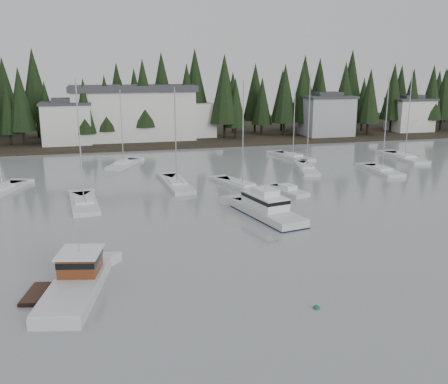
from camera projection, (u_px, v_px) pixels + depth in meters
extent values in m
plane|color=#8F979A|center=(350.00, 352.00, 27.20)|extent=(260.00, 260.00, 0.00)
cube|color=black|center=(151.00, 132.00, 118.26)|extent=(240.00, 54.00, 1.00)
cube|color=silver|center=(67.00, 124.00, 95.96)|extent=(9.00, 7.00, 7.50)
cube|color=#38383D|center=(65.00, 103.00, 94.98)|extent=(9.54, 7.42, 0.50)
cube|color=#38383D|center=(65.00, 100.00, 94.84)|extent=(4.95, 3.85, 0.80)
cube|color=#999EA0|center=(327.00, 117.00, 108.03)|extent=(10.00, 8.00, 8.00)
cube|color=#38383D|center=(328.00, 97.00, 106.99)|extent=(10.60, 8.48, 0.50)
cube|color=#38383D|center=(328.00, 94.00, 106.84)|extent=(5.50, 4.40, 0.80)
cube|color=silver|center=(410.00, 116.00, 115.36)|extent=(9.00, 7.00, 7.00)
cube|color=#38383D|center=(411.00, 99.00, 114.44)|extent=(9.54, 7.42, 0.50)
cube|color=#38383D|center=(412.00, 97.00, 114.29)|extent=(4.95, 3.85, 0.80)
cube|color=silver|center=(134.00, 115.00, 101.62)|extent=(24.00, 10.00, 10.00)
cube|color=#38383D|center=(132.00, 88.00, 100.32)|extent=(25.00, 11.00, 1.20)
cube|color=silver|center=(190.00, 120.00, 106.77)|extent=(10.00, 8.00, 7.00)
cube|color=silver|center=(75.00, 294.00, 33.93)|extent=(5.15, 9.97, 1.37)
cube|color=silver|center=(74.00, 284.00, 33.75)|extent=(5.05, 9.78, 0.13)
cube|color=#481C0E|center=(80.00, 263.00, 35.41)|extent=(3.16, 3.35, 1.48)
cube|color=white|center=(80.00, 252.00, 35.21)|extent=(3.55, 3.79, 0.13)
cube|color=black|center=(80.00, 259.00, 35.34)|extent=(3.23, 3.41, 0.42)
cylinder|color=#A5A8AD|center=(79.00, 240.00, 34.99)|extent=(0.08, 0.08, 1.69)
cube|color=black|center=(36.00, 297.00, 33.88)|extent=(1.97, 3.58, 0.58)
cube|color=silver|center=(267.00, 215.00, 51.60)|extent=(5.35, 10.78, 1.50)
cube|color=black|center=(267.00, 216.00, 51.63)|extent=(5.39, 10.84, 0.21)
cube|color=white|center=(265.00, 201.00, 51.69)|extent=(3.72, 5.81, 1.36)
cube|color=black|center=(265.00, 198.00, 51.61)|extent=(3.79, 5.88, 0.38)
cube|color=white|center=(265.00, 191.00, 51.45)|extent=(2.45, 3.04, 0.61)
cylinder|color=#A5A8AD|center=(265.00, 184.00, 51.26)|extent=(0.10, 0.10, 1.03)
cube|color=silver|center=(293.00, 158.00, 84.50)|extent=(4.91, 9.52, 1.05)
cube|color=white|center=(293.00, 155.00, 84.34)|extent=(2.63, 3.48, 0.30)
cylinder|color=#A5A8AD|center=(294.00, 123.00, 83.03)|extent=(0.14, 0.14, 10.96)
cube|color=silver|center=(124.00, 166.00, 78.03)|extent=(5.98, 8.39, 1.05)
cube|color=white|center=(123.00, 162.00, 77.88)|extent=(2.88, 3.28, 0.30)
cylinder|color=#A5A8AD|center=(122.00, 127.00, 76.53)|extent=(0.14, 0.14, 11.22)
cube|color=silver|center=(405.00, 159.00, 83.75)|extent=(3.53, 10.66, 1.05)
cube|color=white|center=(405.00, 155.00, 83.60)|extent=(2.27, 3.68, 0.30)
cylinder|color=#A5A8AD|center=(409.00, 114.00, 81.91)|extent=(0.14, 0.14, 13.95)
cube|color=silver|center=(242.00, 188.00, 63.86)|extent=(5.51, 10.61, 1.05)
cube|color=white|center=(243.00, 183.00, 63.70)|extent=(2.75, 3.88, 0.30)
cylinder|color=#A5A8AD|center=(243.00, 134.00, 62.14)|extent=(0.14, 0.14, 12.95)
cube|color=silver|center=(2.00, 192.00, 61.91)|extent=(5.43, 8.90, 1.05)
cube|color=white|center=(2.00, 187.00, 61.75)|extent=(2.80, 3.36, 0.30)
cube|color=silver|center=(177.00, 186.00, 64.99)|extent=(3.28, 10.86, 1.05)
cube|color=white|center=(177.00, 181.00, 64.83)|extent=(2.10, 3.74, 0.30)
cylinder|color=#A5A8AD|center=(176.00, 136.00, 63.37)|extent=(0.14, 0.14, 12.12)
cube|color=silver|center=(382.00, 172.00, 73.31)|extent=(3.10, 8.22, 1.05)
cube|color=white|center=(382.00, 168.00, 73.15)|extent=(2.08, 2.82, 0.30)
cylinder|color=#A5A8AD|center=(386.00, 124.00, 71.55)|extent=(0.14, 0.14, 13.29)
cube|color=silver|center=(84.00, 206.00, 55.83)|extent=(3.57, 9.60, 1.05)
cube|color=white|center=(84.00, 200.00, 55.67)|extent=(2.23, 3.34, 0.30)
cylinder|color=#A5A8AD|center=(80.00, 142.00, 54.06)|extent=(0.14, 0.14, 13.41)
cube|color=silver|center=(307.00, 170.00, 74.92)|extent=(4.73, 10.27, 1.05)
cube|color=white|center=(307.00, 166.00, 74.76)|extent=(2.45, 3.70, 0.30)
cylinder|color=#A5A8AD|center=(309.00, 121.00, 73.11)|extent=(0.14, 0.14, 13.66)
cube|color=silver|center=(288.00, 193.00, 61.30)|extent=(3.89, 6.30, 0.90)
cube|color=white|center=(288.00, 187.00, 61.12)|extent=(2.00, 2.26, 0.55)
sphere|color=#145933|center=(316.00, 308.00, 32.10)|extent=(0.46, 0.46, 0.46)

